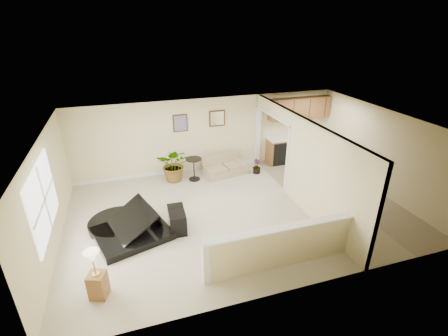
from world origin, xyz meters
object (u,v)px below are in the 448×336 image
object	(u,v)px
loveseat	(224,165)
accent_table	(194,166)
piano	(127,210)
small_plant	(257,167)
piano_bench	(177,220)
lamp_stand	(97,278)
palm_plant	(175,165)

from	to	relation	value
loveseat	accent_table	xyz separation A→B (m)	(-1.07, -0.16, 0.17)
piano	small_plant	bearing A→B (deg)	10.50
piano_bench	small_plant	distance (m)	4.00
loveseat	piano_bench	bearing A→B (deg)	-138.24
piano_bench	piano	bearing A→B (deg)	171.31
loveseat	small_plant	distance (m)	1.13
accent_table	lamp_stand	world-z (taller)	lamp_stand
accent_table	small_plant	size ratio (longest dim) A/B	1.52
small_plant	lamp_stand	distance (m)	6.49
piano_bench	loveseat	xyz separation A→B (m)	(2.10, 2.73, 0.04)
piano_bench	accent_table	size ratio (longest dim) A/B	1.06
accent_table	palm_plant	distance (m)	0.62
loveseat	accent_table	size ratio (longest dim) A/B	2.09
piano_bench	loveseat	distance (m)	3.44
piano	loveseat	xyz separation A→B (m)	(3.25, 2.55, -0.35)
piano	palm_plant	bearing A→B (deg)	41.24
loveseat	small_plant	world-z (taller)	loveseat
loveseat	piano	bearing A→B (deg)	-152.47
accent_table	palm_plant	xyz separation A→B (m)	(-0.60, 0.14, 0.08)
piano_bench	loveseat	bearing A→B (deg)	52.43
small_plant	palm_plant	bearing A→B (deg)	174.07
piano	small_plant	distance (m)	4.89
loveseat	accent_table	world-z (taller)	loveseat
piano	accent_table	world-z (taller)	piano
loveseat	small_plant	bearing A→B (deg)	-26.88
palm_plant	small_plant	world-z (taller)	palm_plant
loveseat	accent_table	bearing A→B (deg)	178.06
small_plant	piano	bearing A→B (deg)	-152.65
palm_plant	lamp_stand	xyz separation A→B (m)	(-2.23, -4.43, -0.11)
palm_plant	small_plant	xyz separation A→B (m)	(2.76, -0.29, -0.35)
accent_table	palm_plant	bearing A→B (deg)	167.20
piano_bench	palm_plant	xyz separation A→B (m)	(0.43, 2.70, 0.30)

